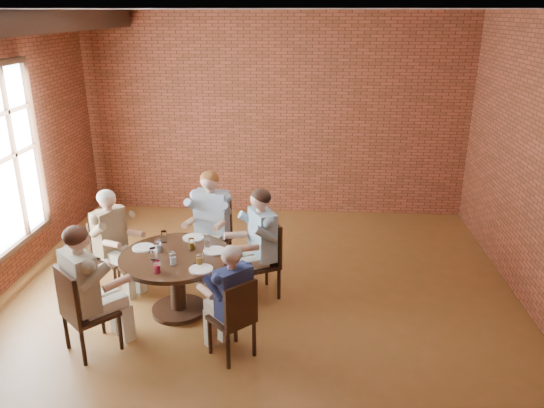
# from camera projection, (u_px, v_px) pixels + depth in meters

# --- Properties ---
(floor) EXTENTS (7.00, 7.00, 0.00)m
(floor) POSITION_uv_depth(u_px,v_px,m) (254.00, 314.00, 6.28)
(floor) COLOR brown
(floor) RESTS_ON ground
(ceiling) EXTENTS (7.00, 7.00, 0.00)m
(ceiling) POSITION_uv_depth(u_px,v_px,m) (250.00, 9.00, 5.10)
(ceiling) COLOR silver
(ceiling) RESTS_ON wall_back
(wall_back) EXTENTS (7.00, 0.00, 7.00)m
(wall_back) POSITION_uv_depth(u_px,v_px,m) (275.00, 116.00, 8.97)
(wall_back) COLOR brown
(wall_back) RESTS_ON ground
(wall_front) EXTENTS (7.00, 0.00, 7.00)m
(wall_front) POSITION_uv_depth(u_px,v_px,m) (169.00, 405.00, 2.41)
(wall_front) COLOR brown
(wall_front) RESTS_ON ground
(ceiling_beam) EXTENTS (0.22, 6.90, 0.26)m
(ceiling_beam) POSITION_uv_depth(u_px,v_px,m) (8.00, 23.00, 5.32)
(ceiling_beam) COLOR black
(ceiling_beam) RESTS_ON ceiling
(dining_table) EXTENTS (1.29, 1.29, 0.75)m
(dining_table) POSITION_uv_depth(u_px,v_px,m) (177.00, 272.00, 6.16)
(dining_table) COLOR black
(dining_table) RESTS_ON floor
(chair_a) EXTENTS (0.62, 0.62, 0.97)m
(chair_a) POSITION_uv_depth(u_px,v_px,m) (265.00, 256.00, 6.57)
(chair_a) COLOR black
(chair_a) RESTS_ON floor
(diner_a) EXTENTS (0.88, 0.82, 1.40)m
(diner_a) POSITION_uv_depth(u_px,v_px,m) (258.00, 244.00, 6.48)
(diner_a) COLOR teal
(diner_a) RESTS_ON floor
(chair_b) EXTENTS (0.54, 0.54, 0.98)m
(chair_b) POSITION_uv_depth(u_px,v_px,m) (213.00, 233.00, 7.23)
(chair_b) COLOR black
(chair_b) RESTS_ON floor
(diner_b) EXTENTS (0.70, 0.80, 1.42)m
(diner_b) POSITION_uv_depth(u_px,v_px,m) (210.00, 223.00, 7.08)
(diner_b) COLOR #899BAF
(diner_b) RESTS_ON floor
(chair_c) EXTENTS (0.58, 0.58, 0.94)m
(chair_c) POSITION_uv_depth(u_px,v_px,m) (110.00, 251.00, 6.73)
(chair_c) COLOR black
(chair_c) RESTS_ON floor
(diner_c) EXTENTS (0.82, 0.77, 1.33)m
(diner_c) POSITION_uv_depth(u_px,v_px,m) (113.00, 241.00, 6.64)
(diner_c) COLOR brown
(diner_c) RESTS_ON floor
(chair_d) EXTENTS (0.66, 0.66, 0.98)m
(chair_d) POSITION_uv_depth(u_px,v_px,m) (81.00, 308.00, 5.41)
(chair_d) COLOR black
(chair_d) RESTS_ON floor
(diner_d) EXTENTS (0.91, 0.91, 1.42)m
(diner_d) POSITION_uv_depth(u_px,v_px,m) (88.00, 290.00, 5.41)
(diner_d) COLOR #B99D91
(diner_d) RESTS_ON floor
(chair_e) EXTENTS (0.55, 0.55, 0.89)m
(chair_e) POSITION_uv_depth(u_px,v_px,m) (236.00, 317.00, 5.33)
(chair_e) COLOR black
(chair_e) RESTS_ON floor
(diner_e) EXTENTS (0.76, 0.76, 1.25)m
(diner_e) POSITION_uv_depth(u_px,v_px,m) (231.00, 302.00, 5.34)
(diner_e) COLOR #1A234A
(diner_e) RESTS_ON floor
(plate_a) EXTENTS (0.26, 0.26, 0.01)m
(plate_a) POSITION_uv_depth(u_px,v_px,m) (214.00, 251.00, 6.16)
(plate_a) COLOR white
(plate_a) RESTS_ON dining_table
(plate_b) EXTENTS (0.26, 0.26, 0.01)m
(plate_b) POSITION_uv_depth(u_px,v_px,m) (193.00, 238.00, 6.52)
(plate_b) COLOR white
(plate_b) RESTS_ON dining_table
(plate_c) EXTENTS (0.26, 0.26, 0.01)m
(plate_c) POSITION_uv_depth(u_px,v_px,m) (143.00, 248.00, 6.25)
(plate_c) COLOR white
(plate_c) RESTS_ON dining_table
(plate_d) EXTENTS (0.26, 0.26, 0.01)m
(plate_d) POSITION_uv_depth(u_px,v_px,m) (201.00, 269.00, 5.73)
(plate_d) COLOR white
(plate_d) RESTS_ON dining_table
(glass_a) EXTENTS (0.07, 0.07, 0.14)m
(glass_a) POSITION_uv_depth(u_px,v_px,m) (207.00, 245.00, 6.17)
(glass_a) COLOR white
(glass_a) RESTS_ON dining_table
(glass_b) EXTENTS (0.07, 0.07, 0.14)m
(glass_b) POSITION_uv_depth(u_px,v_px,m) (192.00, 244.00, 6.19)
(glass_b) COLOR white
(glass_b) RESTS_ON dining_table
(glass_c) EXTENTS (0.07, 0.07, 0.14)m
(glass_c) POSITION_uv_depth(u_px,v_px,m) (164.00, 237.00, 6.39)
(glass_c) COLOR white
(glass_c) RESTS_ON dining_table
(glass_d) EXTENTS (0.07, 0.07, 0.14)m
(glass_d) POSITION_uv_depth(u_px,v_px,m) (158.00, 247.00, 6.12)
(glass_d) COLOR white
(glass_d) RESTS_ON dining_table
(glass_e) EXTENTS (0.07, 0.07, 0.14)m
(glass_e) POSITION_uv_depth(u_px,v_px,m) (153.00, 254.00, 5.94)
(glass_e) COLOR white
(glass_e) RESTS_ON dining_table
(glass_f) EXTENTS (0.07, 0.07, 0.14)m
(glass_f) POSITION_uv_depth(u_px,v_px,m) (157.00, 267.00, 5.64)
(glass_f) COLOR white
(glass_f) RESTS_ON dining_table
(glass_g) EXTENTS (0.07, 0.07, 0.14)m
(glass_g) POSITION_uv_depth(u_px,v_px,m) (173.00, 259.00, 5.83)
(glass_g) COLOR white
(glass_g) RESTS_ON dining_table
(glass_h) EXTENTS (0.07, 0.07, 0.14)m
(glass_h) POSITION_uv_depth(u_px,v_px,m) (200.00, 259.00, 5.81)
(glass_h) COLOR white
(glass_h) RESTS_ON dining_table
(smartphone) EXTENTS (0.13, 0.17, 0.01)m
(smartphone) POSITION_uv_depth(u_px,v_px,m) (198.00, 266.00, 5.81)
(smartphone) COLOR black
(smartphone) RESTS_ON dining_table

